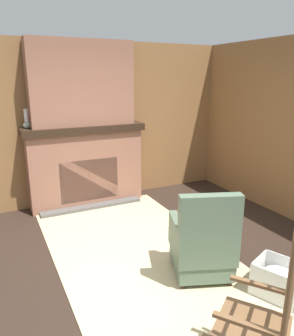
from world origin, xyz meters
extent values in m
plane|color=#2D2119|center=(0.00, 0.00, 0.00)|extent=(14.00, 14.00, 0.00)
cube|color=olive|center=(-2.60, 0.00, 1.32)|extent=(0.06, 5.73, 2.63)
cube|color=#93604C|center=(-2.38, 0.00, 0.61)|extent=(0.38, 1.83, 1.22)
cube|color=black|center=(-2.23, 0.00, 0.46)|extent=(0.08, 0.95, 0.68)
cube|color=#565451|center=(-2.11, 0.00, 0.03)|extent=(0.16, 1.65, 0.06)
cube|color=black|center=(-2.38, 0.00, 1.27)|extent=(0.48, 1.93, 0.11)
cube|color=#93604C|center=(-2.38, 0.00, 1.97)|extent=(0.34, 1.61, 1.29)
cube|color=#C6B789|center=(-0.31, 0.09, 0.01)|extent=(3.93, 1.94, 0.01)
cube|color=#516651|center=(0.16, 0.53, 0.18)|extent=(0.77, 0.75, 0.24)
cube|color=#516651|center=(0.16, 0.53, 0.33)|extent=(0.81, 0.79, 0.18)
cube|color=#516651|center=(0.40, 0.44, 0.71)|extent=(0.32, 0.61, 0.58)
cube|color=#516651|center=(0.05, 0.29, 0.52)|extent=(0.57, 0.28, 0.20)
cube|color=#516651|center=(0.23, 0.78, 0.52)|extent=(0.57, 0.28, 0.20)
cylinder|color=#332319|center=(-0.16, 0.39, 0.03)|extent=(0.06, 0.06, 0.06)
cylinder|color=#332319|center=(0.01, 0.84, 0.03)|extent=(0.06, 0.06, 0.06)
cylinder|color=#332319|center=(0.31, 0.21, 0.03)|extent=(0.06, 0.06, 0.06)
cylinder|color=#332319|center=(0.48, 0.67, 0.03)|extent=(0.06, 0.06, 0.06)
cylinder|color=brown|center=(1.11, 0.12, 0.23)|extent=(0.05, 0.05, 0.38)
cube|color=brown|center=(1.40, 0.06, 0.43)|extent=(0.68, 0.69, 0.02)
cylinder|color=brown|center=(1.69, 0.00, 0.87)|extent=(0.05, 0.05, 0.89)
cylinder|color=brown|center=(1.43, 0.35, 0.87)|extent=(0.05, 0.05, 0.89)
cylinder|color=brown|center=(1.56, 0.18, 0.69)|extent=(0.27, 0.36, 0.03)
cylinder|color=brown|center=(1.56, 0.18, 0.94)|extent=(0.27, 0.36, 0.03)
cube|color=brown|center=(1.53, -0.12, 0.64)|extent=(0.37, 0.28, 0.02)
cube|color=brown|center=(1.27, 0.24, 0.64)|extent=(0.37, 0.28, 0.02)
cylinder|color=brown|center=(-1.19, 1.29, 0.08)|extent=(0.17, 0.43, 0.16)
cylinder|color=brown|center=(-1.03, 1.29, 0.08)|extent=(0.17, 0.43, 0.16)
cylinder|color=brown|center=(-0.86, 1.30, 0.08)|extent=(0.17, 0.43, 0.16)
cube|color=white|center=(0.81, 0.99, 0.01)|extent=(0.55, 0.51, 0.01)
cube|color=white|center=(0.61, 0.91, 0.17)|extent=(0.15, 0.35, 0.34)
cube|color=white|center=(0.74, 1.16, 0.17)|extent=(0.42, 0.18, 0.34)
cube|color=white|center=(0.88, 0.83, 0.17)|extent=(0.42, 0.18, 0.34)
ellipsoid|color=white|center=(0.81, 0.99, 0.19)|extent=(0.44, 0.41, 0.20)
ellipsoid|color=#99B29E|center=(-2.41, -0.85, 1.38)|extent=(0.11, 0.11, 0.10)
cylinder|color=white|center=(-2.41, -0.85, 1.52)|extent=(0.06, 0.06, 0.19)
cube|color=black|center=(-2.41, 0.67, 1.41)|extent=(0.13, 0.24, 0.16)
cube|color=silver|center=(-2.35, 0.67, 1.41)|extent=(0.01, 0.04, 0.02)
cylinder|color=red|center=(-2.43, 0.10, 1.45)|extent=(0.07, 0.25, 0.25)
camera|label=1|loc=(2.73, -1.37, 2.07)|focal=35.00mm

